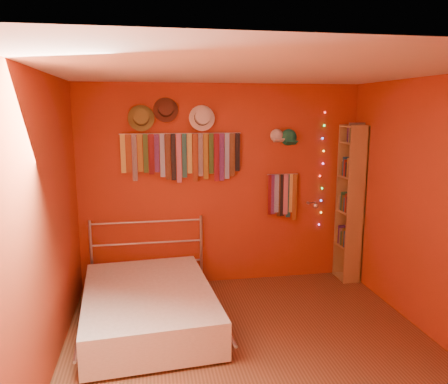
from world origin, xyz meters
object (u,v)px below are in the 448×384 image
tie_rack (183,154)px  reading_lamp (314,205)px  bookshelf (353,203)px  bed (149,305)px

tie_rack → reading_lamp: size_ratio=4.77×
bookshelf → bed: bearing=-162.4°
bookshelf → tie_rack: bearing=175.9°
tie_rack → bookshelf: bearing=-4.1°
reading_lamp → bed: size_ratio=0.16×
reading_lamp → bookshelf: size_ratio=0.15×
tie_rack → bed: (-0.46, -0.98, -1.45)m
bookshelf → bed: 2.85m
tie_rack → bookshelf: 2.24m
bookshelf → bed: size_ratio=1.05×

